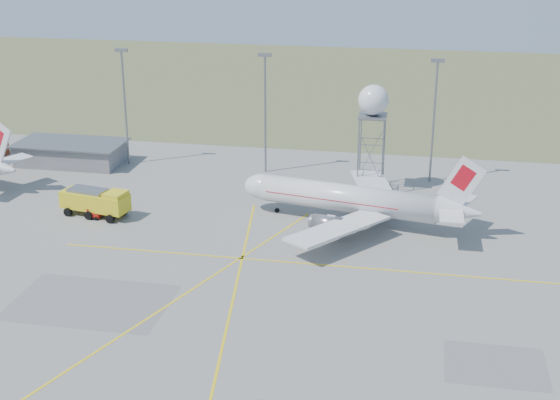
% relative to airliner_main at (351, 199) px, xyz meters
% --- Properties ---
extents(ground, '(400.00, 400.00, 0.00)m').
position_rel_airliner_main_xyz_m(ground, '(-6.98, -44.85, -3.67)').
color(ground, gray).
rests_on(ground, ground).
extents(grass_strip, '(400.00, 120.00, 0.03)m').
position_rel_airliner_main_xyz_m(grass_strip, '(-6.98, 95.15, -3.65)').
color(grass_strip, '#526236').
rests_on(grass_strip, ground).
extents(building_grey, '(19.00, 10.00, 3.90)m').
position_rel_airliner_main_xyz_m(building_grey, '(-51.98, 19.15, -1.69)').
color(building_grey, gray).
rests_on(building_grey, ground).
extents(mast_a, '(2.20, 0.50, 20.50)m').
position_rel_airliner_main_xyz_m(mast_a, '(-41.98, 21.15, 8.40)').
color(mast_a, slate).
rests_on(mast_a, ground).
extents(mast_b, '(2.20, 0.50, 20.50)m').
position_rel_airliner_main_xyz_m(mast_b, '(-16.98, 21.15, 8.40)').
color(mast_b, slate).
rests_on(mast_b, ground).
extents(mast_c, '(2.20, 0.50, 20.50)m').
position_rel_airliner_main_xyz_m(mast_c, '(11.02, 21.15, 8.40)').
color(mast_c, slate).
rests_on(mast_c, ground).
extents(airliner_main, '(35.01, 33.54, 11.96)m').
position_rel_airliner_main_xyz_m(airliner_main, '(0.00, 0.00, 0.00)').
color(airliner_main, silver).
rests_on(airliner_main, ground).
extents(radar_tower, '(4.77, 4.77, 17.28)m').
position_rel_airliner_main_xyz_m(radar_tower, '(1.57, 14.67, 6.03)').
color(radar_tower, slate).
rests_on(radar_tower, ground).
extents(fire_truck, '(10.81, 5.75, 4.13)m').
position_rel_airliner_main_xyz_m(fire_truck, '(-37.18, -3.97, -1.68)').
color(fire_truck, gold).
rests_on(fire_truck, ground).
extents(baggage_tug, '(2.14, 1.78, 1.57)m').
position_rel_airliner_main_xyz_m(baggage_tug, '(-37.28, -5.10, -3.07)').
color(baggage_tug, '#AD160C').
rests_on(baggage_tug, ground).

